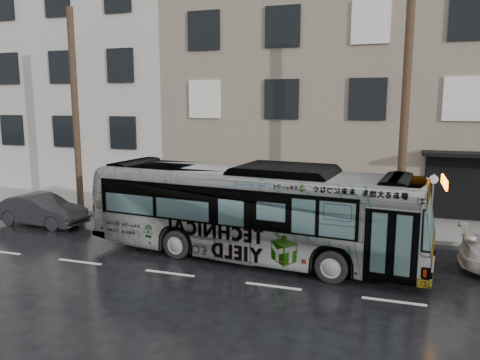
# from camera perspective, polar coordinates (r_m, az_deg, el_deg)

# --- Properties ---
(ground) EXTENTS (120.00, 120.00, 0.00)m
(ground) POSITION_cam_1_polar(r_m,az_deg,el_deg) (16.58, -4.63, -8.35)
(ground) COLOR black
(ground) RESTS_ON ground
(sidewalk) EXTENTS (90.00, 3.60, 0.15)m
(sidewalk) POSITION_cam_1_polar(r_m,az_deg,el_deg) (20.99, 0.59, -4.28)
(sidewalk) COLOR gray
(sidewalk) RESTS_ON ground
(building_taupe) EXTENTS (20.00, 12.00, 11.00)m
(building_taupe) POSITION_cam_1_polar(r_m,az_deg,el_deg) (27.25, 16.04, 10.03)
(building_taupe) COLOR gray
(building_taupe) RESTS_ON ground
(building_grey) EXTENTS (26.00, 15.00, 16.00)m
(building_grey) POSITION_cam_1_polar(r_m,az_deg,el_deg) (37.67, -22.37, 13.26)
(building_grey) COLOR #B4B1AA
(building_grey) RESTS_ON ground
(utility_pole_front) EXTENTS (0.30, 0.30, 9.00)m
(utility_pole_front) POSITION_cam_1_polar(r_m,az_deg,el_deg) (17.83, 19.45, 7.60)
(utility_pole_front) COLOR #413120
(utility_pole_front) RESTS_ON sidewalk
(utility_pole_rear) EXTENTS (0.30, 0.30, 9.00)m
(utility_pole_rear) POSITION_cam_1_polar(r_m,az_deg,el_deg) (22.48, -19.43, 7.89)
(utility_pole_rear) COLOR #413120
(utility_pole_rear) RESTS_ON sidewalk
(sign_post) EXTENTS (0.06, 0.06, 2.40)m
(sign_post) POSITION_cam_1_polar(r_m,az_deg,el_deg) (18.26, 22.33, -3.00)
(sign_post) COLOR slate
(sign_post) RESTS_ON sidewalk
(bus) EXTENTS (11.38, 3.76, 3.11)m
(bus) POSITION_cam_1_polar(r_m,az_deg,el_deg) (15.29, 1.45, -3.81)
(bus) COLOR #B2B2B2
(bus) RESTS_ON ground
(dark_sedan) EXTENTS (4.00, 1.60, 1.29)m
(dark_sedan) POSITION_cam_1_polar(r_m,az_deg,el_deg) (21.11, -23.05, -3.38)
(dark_sedan) COLOR black
(dark_sedan) RESTS_ON ground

